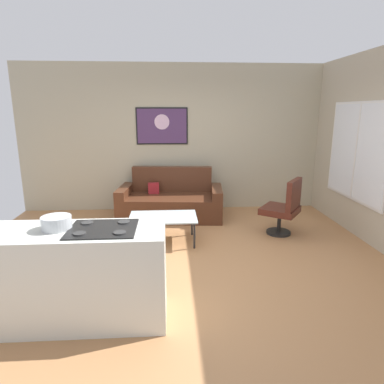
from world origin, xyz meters
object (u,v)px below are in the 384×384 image
object	(u,v)px
coffee_table	(163,218)
mixing_bowl	(56,223)
wall_painting	(162,126)
armchair	(285,207)
couch	(171,202)

from	to	relation	value
coffee_table	mixing_bowl	size ratio (longest dim) A/B	3.76
wall_painting	coffee_table	bearing A→B (deg)	-89.15
mixing_bowl	armchair	bearing A→B (deg)	35.59
couch	wall_painting	bearing A→B (deg)	105.15
armchair	wall_painting	distance (m)	2.77
armchair	mixing_bowl	size ratio (longest dim) A/B	3.43
couch	wall_painting	world-z (taller)	wall_painting
coffee_table	mixing_bowl	world-z (taller)	mixing_bowl
coffee_table	wall_painting	bearing A→B (deg)	90.85
armchair	couch	bearing A→B (deg)	149.71
wall_painting	mixing_bowl	bearing A→B (deg)	-103.81
couch	coffee_table	bearing A→B (deg)	-95.44
coffee_table	mixing_bowl	xyz separation A→B (m)	(-0.91, -1.82, 0.58)
coffee_table	mixing_bowl	bearing A→B (deg)	-116.52
mixing_bowl	wall_painting	bearing A→B (deg)	76.19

